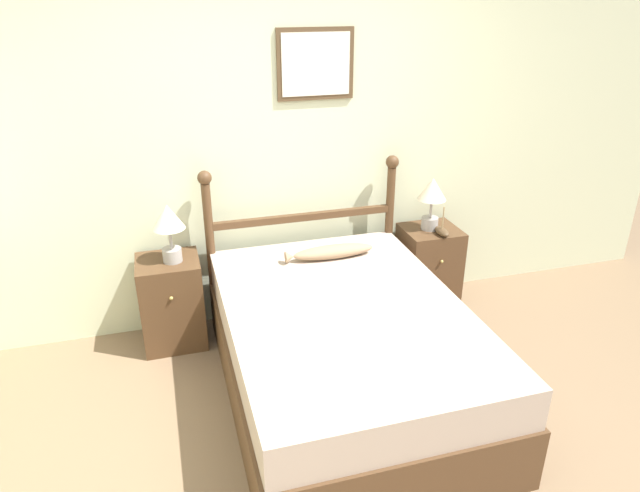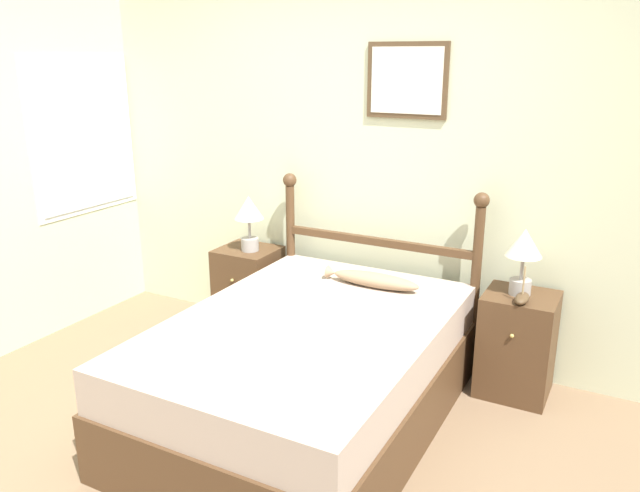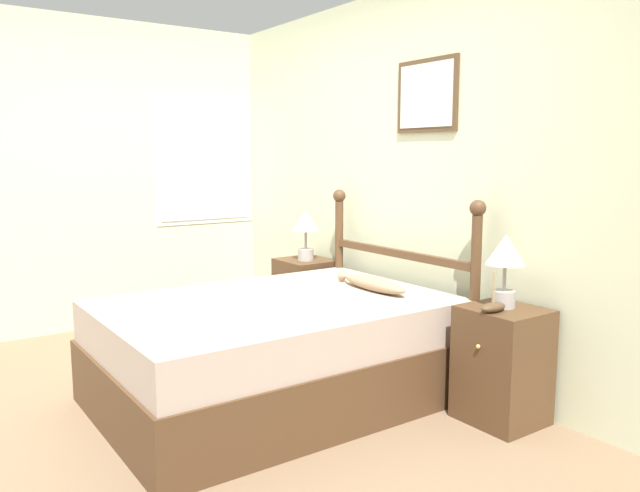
% 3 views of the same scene
% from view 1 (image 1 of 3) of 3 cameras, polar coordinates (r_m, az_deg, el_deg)
% --- Properties ---
extents(ground_plane, '(16.00, 16.00, 0.00)m').
position_cam_1_polar(ground_plane, '(3.19, 4.03, -21.41)').
color(ground_plane, '#7A6047').
extents(wall_back, '(6.40, 0.08, 2.55)m').
position_cam_1_polar(wall_back, '(4.01, -3.97, 9.89)').
color(wall_back, beige).
rests_on(wall_back, ground_plane).
extents(bed, '(1.39, 1.99, 0.60)m').
position_cam_1_polar(bed, '(3.47, 2.50, -10.45)').
color(bed, '#4C331E').
rests_on(bed, ground_plane).
extents(headboard, '(1.42, 0.10, 1.19)m').
position_cam_1_polar(headboard, '(4.09, -1.68, 1.49)').
color(headboard, '#4C331E').
rests_on(headboard, ground_plane).
extents(nightstand_left, '(0.41, 0.40, 0.63)m').
position_cam_1_polar(nightstand_left, '(4.05, -14.58, -5.43)').
color(nightstand_left, '#4C331E').
rests_on(nightstand_left, ground_plane).
extents(nightstand_right, '(0.41, 0.40, 0.63)m').
position_cam_1_polar(nightstand_right, '(4.48, 10.75, -2.05)').
color(nightstand_right, '#4C331E').
rests_on(nightstand_right, ground_plane).
extents(table_lamp_left, '(0.21, 0.21, 0.40)m').
position_cam_1_polar(table_lamp_left, '(3.78, -14.90, 2.19)').
color(table_lamp_left, gray).
rests_on(table_lamp_left, nightstand_left).
extents(table_lamp_right, '(0.21, 0.21, 0.40)m').
position_cam_1_polar(table_lamp_right, '(4.25, 11.14, 5.04)').
color(table_lamp_right, gray).
rests_on(table_lamp_right, nightstand_right).
extents(model_boat, '(0.08, 0.17, 0.22)m').
position_cam_1_polar(model_boat, '(4.25, 12.09, 1.46)').
color(model_boat, '#4C3823').
rests_on(model_boat, nightstand_right).
extents(fish_pillow, '(0.61, 0.13, 0.09)m').
position_cam_1_polar(fish_pillow, '(3.86, 1.12, -0.59)').
color(fish_pillow, '#997A5B').
rests_on(fish_pillow, bed).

